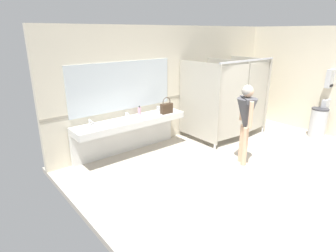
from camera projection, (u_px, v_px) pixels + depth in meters
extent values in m
cube|color=#B2A899|center=(280.00, 180.00, 5.35)|extent=(6.73, 6.51, 0.10)
cube|color=beige|center=(177.00, 83.00, 7.11)|extent=(6.73, 0.12, 2.74)
cube|color=#9E937F|center=(178.00, 96.00, 7.17)|extent=(6.73, 0.01, 0.06)
cube|color=silver|center=(131.00, 122.00, 6.09)|extent=(2.56, 0.56, 0.14)
cube|color=silver|center=(126.00, 137.00, 6.39)|extent=(2.56, 0.08, 0.69)
cube|color=beige|center=(95.00, 130.00, 5.55)|extent=(0.42, 0.31, 0.11)
cylinder|color=silver|center=(90.00, 122.00, 5.68)|extent=(0.04, 0.04, 0.11)
cylinder|color=silver|center=(91.00, 121.00, 5.62)|extent=(0.03, 0.11, 0.03)
sphere|color=silver|center=(93.00, 123.00, 5.73)|extent=(0.04, 0.04, 0.04)
cube|color=beige|center=(132.00, 122.00, 6.06)|extent=(0.42, 0.31, 0.11)
cylinder|color=silver|center=(126.00, 115.00, 6.19)|extent=(0.04, 0.04, 0.11)
cylinder|color=silver|center=(127.00, 113.00, 6.13)|extent=(0.03, 0.11, 0.03)
sphere|color=silver|center=(129.00, 115.00, 6.24)|extent=(0.04, 0.04, 0.04)
cube|color=beige|center=(163.00, 115.00, 6.57)|extent=(0.42, 0.31, 0.11)
cylinder|color=silver|center=(157.00, 108.00, 6.69)|extent=(0.04, 0.04, 0.11)
cylinder|color=silver|center=(159.00, 107.00, 6.64)|extent=(0.03, 0.11, 0.03)
sphere|color=silver|center=(159.00, 109.00, 6.75)|extent=(0.04, 0.04, 0.04)
cube|color=silver|center=(123.00, 86.00, 6.06)|extent=(2.46, 0.02, 1.04)
cube|color=#B2AD9E|center=(198.00, 101.00, 6.71)|extent=(0.03, 1.31, 1.83)
cylinder|color=silver|center=(215.00, 147.00, 6.58)|extent=(0.05, 0.05, 0.12)
cube|color=#B2AD9E|center=(225.00, 96.00, 7.28)|extent=(0.03, 1.31, 1.83)
cylinder|color=silver|center=(241.00, 137.00, 7.16)|extent=(0.05, 0.05, 0.12)
cube|color=#B2AD9E|center=(248.00, 91.00, 7.86)|extent=(0.03, 1.31, 1.83)
cylinder|color=silver|center=(263.00, 130.00, 7.73)|extent=(0.05, 0.05, 0.12)
cube|color=#B2AD9E|center=(232.00, 103.00, 6.54)|extent=(0.88, 0.11, 1.73)
cube|color=#B2AD9E|center=(257.00, 97.00, 7.11)|extent=(0.88, 0.10, 1.73)
cube|color=#B7BABF|center=(248.00, 60.00, 6.53)|extent=(1.99, 0.04, 0.04)
cube|color=#B7BABF|center=(330.00, 78.00, 7.08)|extent=(0.31, 0.12, 0.46)
cube|color=black|center=(332.00, 86.00, 7.08)|extent=(0.23, 0.01, 0.06)
cube|color=#B7BABF|center=(325.00, 108.00, 7.31)|extent=(0.31, 0.12, 0.45)
cube|color=black|center=(327.00, 115.00, 7.32)|extent=(0.23, 0.01, 0.06)
cylinder|color=#B7BABF|center=(318.00, 123.00, 7.27)|extent=(0.40, 0.40, 0.73)
cylinder|color=#333338|center=(320.00, 109.00, 7.15)|extent=(0.41, 0.41, 0.03)
cylinder|color=#DBAD89|center=(242.00, 143.00, 5.88)|extent=(0.11, 0.11, 0.80)
cylinder|color=#DBAD89|center=(245.00, 147.00, 5.71)|extent=(0.11, 0.11, 0.80)
cone|color=#47474C|center=(246.00, 116.00, 5.59)|extent=(0.56, 0.56, 0.69)
cube|color=#47474C|center=(247.00, 100.00, 5.49)|extent=(0.38, 0.45, 0.10)
cylinder|color=#DBAD89|center=(242.00, 108.00, 5.80)|extent=(0.08, 0.08, 0.51)
cylinder|color=#DBAD89|center=(251.00, 115.00, 5.33)|extent=(0.08, 0.08, 0.51)
sphere|color=#DBAD89|center=(248.00, 91.00, 5.44)|extent=(0.22, 0.22, 0.22)
sphere|color=#A59E93|center=(248.00, 91.00, 5.43)|extent=(0.22, 0.22, 0.22)
cube|color=#3F2D1E|center=(167.00, 109.00, 6.45)|extent=(0.29, 0.11, 0.23)
torus|color=#3F2D1E|center=(167.00, 102.00, 6.40)|extent=(0.22, 0.02, 0.22)
cylinder|color=#D899B2|center=(139.00, 111.00, 6.36)|extent=(0.07, 0.07, 0.17)
cylinder|color=black|center=(139.00, 107.00, 6.33)|extent=(0.03, 0.03, 0.04)
cylinder|color=white|center=(107.00, 123.00, 5.66)|extent=(0.07, 0.07, 0.09)
cylinder|color=#B7BABF|center=(300.00, 182.00, 5.17)|extent=(0.14, 0.14, 0.01)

